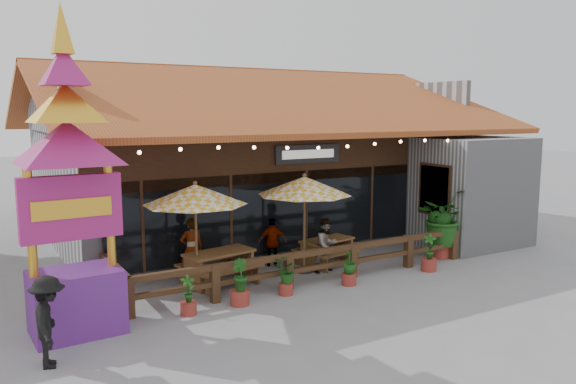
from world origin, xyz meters
TOP-DOWN VIEW (x-y plane):
  - ground at (0.00, 0.00)m, footprint 100.00×100.00m
  - restaurant_building at (0.26, 6.61)m, footprint 15.50×14.73m
  - patio_railing at (-2.25, -0.27)m, footprint 10.00×2.60m
  - umbrella_left at (-4.49, 0.67)m, footprint 3.33×3.33m
  - umbrella_right at (-1.34, 0.61)m, footprint 2.74×2.74m
  - picnic_table_left at (-3.83, 0.79)m, footprint 2.05×1.86m
  - picnic_table_right at (-0.36, 0.93)m, footprint 1.83×1.66m
  - thai_sign_tower at (-7.62, -0.77)m, footprint 2.70×2.70m
  - tropical_plant at (3.09, -0.17)m, footprint 2.04×1.99m
  - diner_a at (-4.33, 1.44)m, footprint 0.64×0.44m
  - diner_b at (-0.81, 0.28)m, footprint 0.82×0.68m
  - diner_c at (-1.80, 1.60)m, footprint 0.89×0.63m
  - pedestrian at (-8.31, -2.14)m, footprint 0.77×1.14m
  - planter_a at (-5.32, -0.95)m, footprint 0.36×0.36m
  - planter_b at (-4.07, -0.95)m, footprint 0.44×0.44m
  - planter_c at (-2.78, -0.85)m, footprint 0.61×0.55m
  - planter_d at (-0.97, -0.99)m, footprint 0.50×0.50m
  - planter_e at (1.75, -1.07)m, footprint 0.44×0.45m

SIDE VIEW (x-z plane):
  - ground at x=0.00m, z-range 0.00..0.00m
  - planter_a at x=-5.32m, z-range -0.07..0.81m
  - planter_e at x=1.75m, z-range -0.08..0.98m
  - planter_d at x=-0.97m, z-range -0.02..0.92m
  - planter_b at x=-4.07m, z-range -0.05..1.03m
  - planter_c at x=-2.78m, z-range 0.05..0.94m
  - picnic_table_right at x=-0.36m, z-range 0.13..0.90m
  - picnic_table_left at x=-3.83m, z-range 0.15..1.01m
  - patio_railing at x=-2.25m, z-range 0.15..1.07m
  - diner_c at x=-1.80m, z-range 0.00..1.41m
  - diner_b at x=-0.81m, z-range 0.00..1.53m
  - pedestrian at x=-8.31m, z-range 0.00..1.63m
  - diner_a at x=-4.33m, z-range 0.00..1.69m
  - tropical_plant at x=3.09m, z-range 0.15..2.29m
  - restaurant_building at x=0.26m, z-range -0.84..5.25m
  - umbrella_left at x=-4.49m, z-range 1.03..3.79m
  - umbrella_right at x=-1.34m, z-range 1.03..3.81m
  - thai_sign_tower at x=-7.62m, z-range 0.20..7.17m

